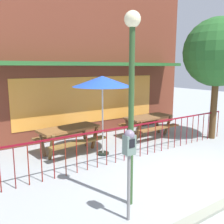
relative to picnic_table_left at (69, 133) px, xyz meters
The scene contains 9 objects.
ground 3.87m from the picnic_table_left, 66.20° to the right, with size 40.00×40.00×0.00m, color #949B9D.
pub_storefront 3.19m from the picnic_table_left, 45.74° to the left, with size 8.91×1.44×5.88m.
patio_fence_front 2.14m from the picnic_table_left, 43.74° to the right, with size 7.51×0.04×0.97m.
picnic_table_left is the anchor object (origin of this frame).
picnic_table_right 3.16m from the picnic_table_left, ahead, with size 1.84×1.41×0.79m.
patio_umbrella 1.84m from the picnic_table_left, 43.58° to the right, with size 1.71×1.71×2.31m.
parking_meter_near 3.78m from the picnic_table_left, 99.26° to the right, with size 0.18×0.17×1.57m.
street_tree 5.69m from the picnic_table_left, 16.79° to the right, with size 2.35×2.35×4.22m.
street_lamp 3.72m from the picnic_table_left, 94.55° to the right, with size 0.28×0.28×3.47m.
Camera 1 is at (-4.50, -3.19, 2.55)m, focal length 39.76 mm.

